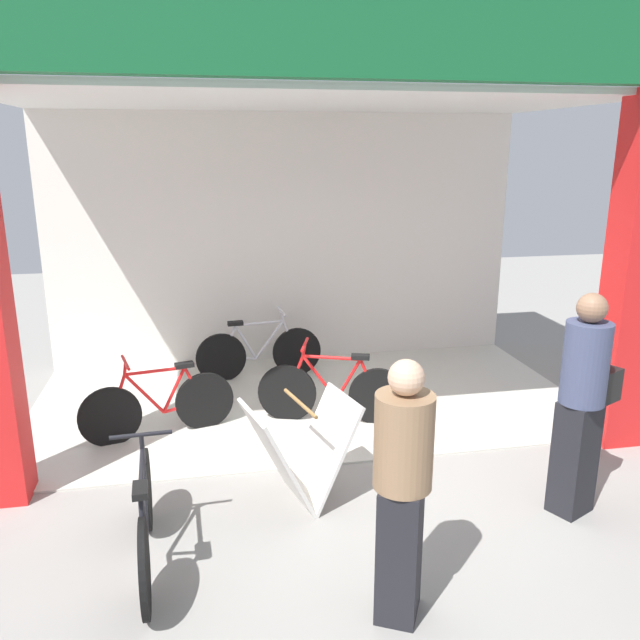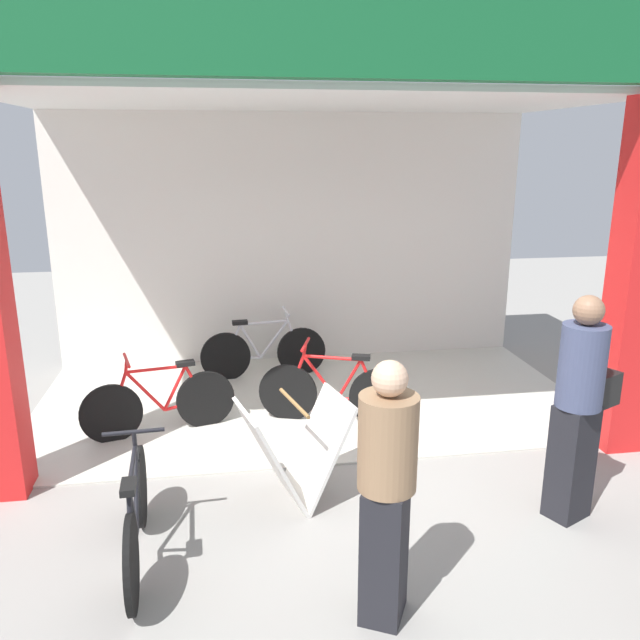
{
  "view_description": "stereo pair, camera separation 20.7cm",
  "coord_description": "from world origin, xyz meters",
  "views": [
    {
      "loc": [
        -1.11,
        -4.98,
        2.76
      ],
      "look_at": [
        0.0,
        0.77,
        1.15
      ],
      "focal_mm": 35.31,
      "sensor_mm": 36.0,
      "label": 1
    },
    {
      "loc": [
        -0.9,
        -5.01,
        2.76
      ],
      "look_at": [
        0.0,
        0.77,
        1.15
      ],
      "focal_mm": 35.31,
      "sensor_mm": 36.0,
      "label": 2
    }
  ],
  "objects": [
    {
      "name": "bicycle_parked_0",
      "position": [
        -1.56,
        -1.11,
        0.34
      ],
      "size": [
        0.42,
        1.54,
        0.85
      ],
      "color": "black",
      "rests_on": "ground"
    },
    {
      "name": "pedestrian_1",
      "position": [
        -0.02,
        -1.87,
        0.84
      ],
      "size": [
        0.46,
        0.46,
        1.64
      ],
      "color": "black",
      "rests_on": "ground"
    },
    {
      "name": "bicycle_inside_2",
      "position": [
        -1.57,
        0.9,
        0.33
      ],
      "size": [
        1.47,
        0.47,
        0.83
      ],
      "color": "black",
      "rests_on": "ground"
    },
    {
      "name": "shop_facade",
      "position": [
        0.0,
        1.66,
        2.1
      ],
      "size": [
        6.18,
        3.38,
        3.88
      ],
      "color": "beige",
      "rests_on": "ground"
    },
    {
      "name": "ground_plane",
      "position": [
        0.0,
        0.0,
        0.0
      ],
      "size": [
        19.96,
        19.96,
        0.0
      ],
      "primitive_type": "plane",
      "color": "gray",
      "rests_on": "ground"
    },
    {
      "name": "bicycle_inside_0",
      "position": [
        -0.46,
        2.35,
        0.34
      ],
      "size": [
        1.54,
        0.42,
        0.85
      ],
      "color": "black",
      "rests_on": "ground"
    },
    {
      "name": "sandwich_board_sign",
      "position": [
        -0.4,
        -0.5,
        0.43
      ],
      "size": [
        0.96,
        0.79,
        0.87
      ],
      "color": "silver",
      "rests_on": "ground"
    },
    {
      "name": "pedestrian_0",
      "position": [
        1.67,
        -1.04,
        0.91
      ],
      "size": [
        0.65,
        0.48,
        1.75
      ],
      "color": "black",
      "rests_on": "ground"
    },
    {
      "name": "bicycle_inside_1",
      "position": [
        0.16,
        0.91,
        0.34
      ],
      "size": [
        1.49,
        0.54,
        0.85
      ],
      "color": "black",
      "rests_on": "ground"
    }
  ]
}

